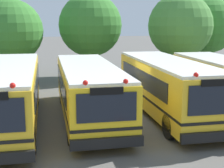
{
  "coord_description": "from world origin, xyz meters",
  "views": [
    {
      "loc": [
        -3.8,
        -14.98,
        4.53
      ],
      "look_at": [
        -0.81,
        0.0,
        1.6
      ],
      "focal_mm": 53.47,
      "sensor_mm": 36.0,
      "label": 1
    }
  ],
  "objects_px": {
    "tree_1": "(11,31)",
    "tree_4": "(210,25)",
    "school_bus_1": "(88,89)",
    "school_bus_0": "(9,92)",
    "school_bus_2": "(167,85)",
    "tree_2": "(89,26)",
    "tree_3": "(181,26)"
  },
  "relations": [
    {
      "from": "tree_3",
      "to": "tree_4",
      "type": "distance_m",
      "value": 4.78
    },
    {
      "from": "school_bus_2",
      "to": "tree_1",
      "type": "bearing_deg",
      "value": -51.24
    },
    {
      "from": "school_bus_1",
      "to": "school_bus_2",
      "type": "relative_size",
      "value": 1.04
    },
    {
      "from": "tree_2",
      "to": "tree_3",
      "type": "height_order",
      "value": "tree_2"
    },
    {
      "from": "school_bus_0",
      "to": "tree_3",
      "type": "relative_size",
      "value": 1.59
    },
    {
      "from": "tree_1",
      "to": "tree_2",
      "type": "height_order",
      "value": "tree_2"
    },
    {
      "from": "school_bus_2",
      "to": "tree_4",
      "type": "relative_size",
      "value": 1.46
    },
    {
      "from": "school_bus_2",
      "to": "tree_2",
      "type": "distance_m",
      "value": 11.67
    },
    {
      "from": "school_bus_2",
      "to": "tree_2",
      "type": "relative_size",
      "value": 1.43
    },
    {
      "from": "school_bus_2",
      "to": "tree_4",
      "type": "bearing_deg",
      "value": -124.45
    },
    {
      "from": "school_bus_1",
      "to": "tree_1",
      "type": "height_order",
      "value": "tree_1"
    },
    {
      "from": "school_bus_2",
      "to": "tree_1",
      "type": "distance_m",
      "value": 12.97
    },
    {
      "from": "school_bus_1",
      "to": "tree_1",
      "type": "relative_size",
      "value": 1.62
    },
    {
      "from": "tree_1",
      "to": "tree_3",
      "type": "height_order",
      "value": "tree_3"
    },
    {
      "from": "tree_1",
      "to": "school_bus_2",
      "type": "bearing_deg",
      "value": -51.24
    },
    {
      "from": "tree_3",
      "to": "tree_4",
      "type": "height_order",
      "value": "tree_3"
    },
    {
      "from": "tree_1",
      "to": "tree_4",
      "type": "xyz_separation_m",
      "value": [
        16.47,
        2.42,
        0.35
      ]
    },
    {
      "from": "tree_4",
      "to": "school_bus_0",
      "type": "bearing_deg",
      "value": -141.93
    },
    {
      "from": "school_bus_0",
      "to": "tree_1",
      "type": "bearing_deg",
      "value": -86.1
    },
    {
      "from": "tree_1",
      "to": "tree_2",
      "type": "relative_size",
      "value": 0.91
    },
    {
      "from": "school_bus_2",
      "to": "tree_2",
      "type": "bearing_deg",
      "value": -78.66
    },
    {
      "from": "school_bus_2",
      "to": "tree_2",
      "type": "xyz_separation_m",
      "value": [
        -2.23,
        11.15,
        2.65
      ]
    },
    {
      "from": "school_bus_0",
      "to": "tree_2",
      "type": "height_order",
      "value": "tree_2"
    },
    {
      "from": "tree_1",
      "to": "tree_3",
      "type": "bearing_deg",
      "value": -1.71
    },
    {
      "from": "tree_1",
      "to": "tree_4",
      "type": "distance_m",
      "value": 16.65
    },
    {
      "from": "school_bus_1",
      "to": "tree_2",
      "type": "xyz_separation_m",
      "value": [
        1.5,
        10.85,
        2.73
      ]
    },
    {
      "from": "school_bus_0",
      "to": "tree_3",
      "type": "bearing_deg",
      "value": -141.34
    },
    {
      "from": "school_bus_1",
      "to": "school_bus_0",
      "type": "bearing_deg",
      "value": 4.72
    },
    {
      "from": "school_bus_1",
      "to": "tree_4",
      "type": "height_order",
      "value": "tree_4"
    },
    {
      "from": "tree_3",
      "to": "tree_4",
      "type": "bearing_deg",
      "value": 35.77
    },
    {
      "from": "school_bus_1",
      "to": "tree_4",
      "type": "xyz_separation_m",
      "value": [
        12.22,
        12.06,
        2.76
      ]
    },
    {
      "from": "school_bus_0",
      "to": "tree_2",
      "type": "relative_size",
      "value": 1.58
    }
  ]
}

